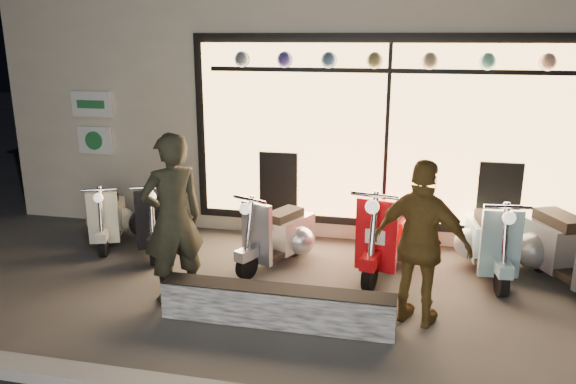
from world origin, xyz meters
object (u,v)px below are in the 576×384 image
object	(u,v)px
scooter_silver	(282,233)
man	(173,219)
woman	(422,244)
scooter_red	(388,233)
graffiti_barrier	(277,306)

from	to	relation	value
scooter_silver	man	distance (m)	1.69
man	scooter_silver	bearing A→B (deg)	-168.12
man	woman	size ratio (longest dim) A/B	1.10
man	woman	bearing A→B (deg)	136.80
scooter_silver	man	size ratio (longest dim) A/B	0.70
scooter_red	man	distance (m)	2.72
scooter_red	man	world-z (taller)	man
graffiti_barrier	man	distance (m)	1.47
woman	graffiti_barrier	bearing A→B (deg)	34.57
scooter_silver	woman	distance (m)	2.20
scooter_silver	scooter_red	distance (m)	1.35
man	woman	world-z (taller)	man
scooter_silver	man	world-z (taller)	man
scooter_silver	graffiti_barrier	bearing A→B (deg)	-54.26
scooter_red	man	xyz separation A→B (m)	(-2.24, -1.47, 0.50)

